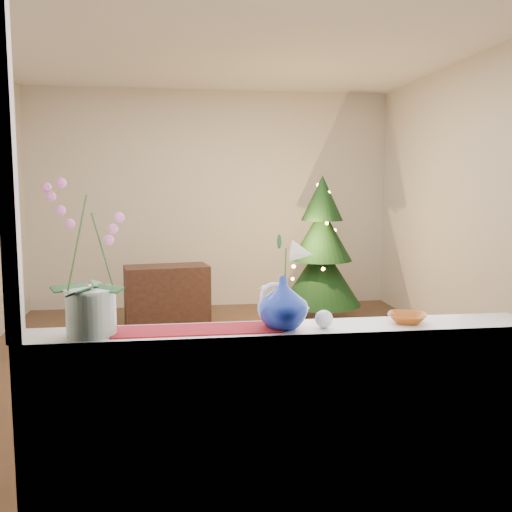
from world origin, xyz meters
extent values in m
plane|color=#342015|center=(0.00, 0.00, 0.00)|extent=(5.00, 5.00, 0.00)
cube|color=beige|center=(0.00, 2.50, 1.35)|extent=(4.50, 0.10, 2.70)
cube|color=beige|center=(0.00, -2.50, 1.35)|extent=(4.50, 0.10, 2.70)
cube|color=beige|center=(2.25, 0.00, 1.35)|extent=(0.10, 5.00, 2.70)
plane|color=white|center=(0.00, 0.00, 2.70)|extent=(5.00, 5.00, 0.00)
cube|color=white|center=(0.00, -2.46, 0.44)|extent=(2.20, 0.08, 0.88)
cube|color=white|center=(0.00, -2.37, 0.90)|extent=(2.20, 0.26, 0.04)
cube|color=maroon|center=(-0.38, -2.37, 0.92)|extent=(0.70, 0.20, 0.01)
imported|color=navy|center=(-0.02, -2.38, 1.05)|extent=(0.29, 0.29, 0.26)
sphere|color=silver|center=(0.15, -2.40, 0.96)|extent=(0.08, 0.08, 0.08)
imported|color=#974713|center=(0.54, -2.37, 0.94)|extent=(0.19, 0.19, 0.04)
cube|color=black|center=(-0.57, 1.46, 0.33)|extent=(0.95, 0.57, 0.67)
camera|label=1|loc=(-0.47, -4.71, 1.52)|focal=40.00mm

